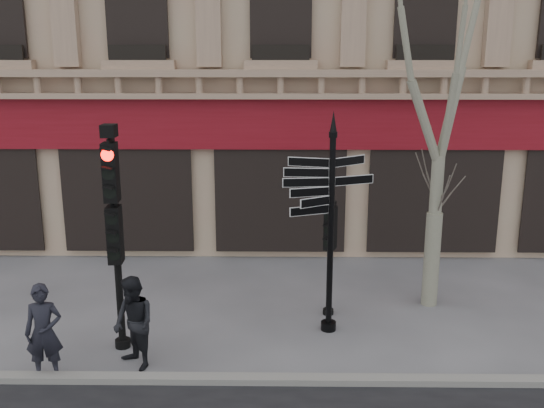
{
  "coord_description": "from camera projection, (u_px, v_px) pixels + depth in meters",
  "views": [
    {
      "loc": [
        -0.01,
        -10.46,
        5.37
      ],
      "look_at": [
        -0.16,
        0.6,
        2.57
      ],
      "focal_mm": 40.0,
      "sensor_mm": 36.0,
      "label": 1
    }
  ],
  "objects": [
    {
      "name": "pedestrian_a",
      "position": [
        44.0,
        332.0,
        10.05
      ],
      "size": [
        0.66,
        0.49,
        1.68
      ],
      "primitive_type": "imported",
      "rotation": [
        0.0,
        0.0,
        0.14
      ],
      "color": "black",
      "rests_on": "ground"
    },
    {
      "name": "pedestrian_b",
      "position": [
        134.0,
        323.0,
        10.41
      ],
      "size": [
        1.01,
        1.02,
        1.66
      ],
      "primitive_type": "imported",
      "rotation": [
        0.0,
        0.0,
        -0.82
      ],
      "color": "black",
      "rests_on": "ground"
    },
    {
      "name": "traffic_signal_secondary",
      "position": [
        330.0,
        240.0,
        12.34
      ],
      "size": [
        0.47,
        0.41,
        2.34
      ],
      "rotation": [
        0.0,
        0.0,
        -0.39
      ],
      "color": "black",
      "rests_on": "ground"
    },
    {
      "name": "traffic_signal_main",
      "position": [
        114.0,
        211.0,
        10.68
      ],
      "size": [
        0.48,
        0.35,
        4.16
      ],
      "rotation": [
        0.0,
        0.0,
        0.05
      ],
      "color": "black",
      "rests_on": "ground"
    },
    {
      "name": "plane_tree",
      "position": [
        447.0,
        39.0,
        11.88
      ],
      "size": [
        3.0,
        3.0,
        7.98
      ],
      "color": "gray",
      "rests_on": "ground"
    },
    {
      "name": "kerb",
      "position": [
        280.0,
        380.0,
        10.08
      ],
      "size": [
        80.0,
        0.25,
        0.12
      ],
      "primitive_type": "cube",
      "color": "gray",
      "rests_on": "ground"
    },
    {
      "name": "ground",
      "position": [
        280.0,
        344.0,
        11.45
      ],
      "size": [
        80.0,
        80.0,
        0.0
      ],
      "primitive_type": "plane",
      "color": "#58585C",
      "rests_on": "ground"
    },
    {
      "name": "fingerpost",
      "position": [
        332.0,
        187.0,
        11.31
      ],
      "size": [
        2.12,
        2.12,
        4.33
      ],
      "rotation": [
        0.0,
        0.0,
        0.19
      ],
      "color": "black",
      "rests_on": "ground"
    }
  ]
}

